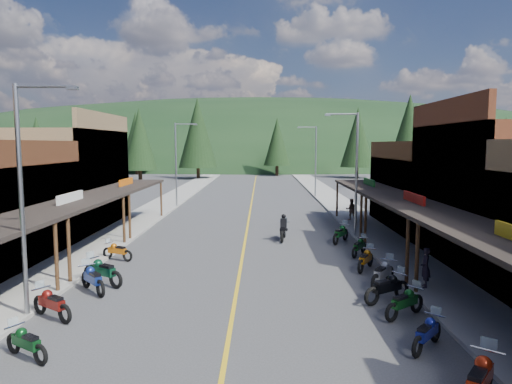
{
  "coord_description": "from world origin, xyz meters",
  "views": [
    {
      "loc": [
        1.01,
        -21.17,
        6.01
      ],
      "look_at": [
        0.68,
        7.48,
        3.0
      ],
      "focal_mm": 32.0,
      "sensor_mm": 36.0,
      "label": 1
    }
  ],
  "objects_px": {
    "bike_east_9": "(359,246)",
    "streetlight_0": "(25,190)",
    "shop_west_3": "(56,179)",
    "pine_9": "(421,142)",
    "pine_11": "(409,135)",
    "bike_west_6": "(93,278)",
    "pine_10": "(139,139)",
    "bike_east_5": "(405,301)",
    "bike_east_8": "(366,258)",
    "streetlight_1": "(177,161)",
    "pine_4": "(358,137)",
    "bike_east_10": "(341,233)",
    "bike_east_7": "(383,272)",
    "rider_on_bike": "(283,230)",
    "pine_1": "(136,138)",
    "pine_0": "(37,142)",
    "pine_3": "(277,142)",
    "bike_east_3": "(480,378)",
    "pine_6": "(505,142)",
    "pine_7": "(106,138)",
    "bike_east_4": "(427,332)",
    "shop_east_3": "(440,193)",
    "pedestrian_east_a": "(425,267)",
    "bike_west_8": "(117,250)",
    "pedestrian_east_b": "(351,209)",
    "pine_2": "(198,133)",
    "bike_west_7": "(102,270)",
    "streetlight_2": "(354,169)",
    "bike_west_4": "(26,341)",
    "pine_8": "(90,144)",
    "bike_west_5": "(52,302)",
    "streetlight_3": "(314,158)",
    "pine_5": "(424,134)",
    "bike_east_6": "(387,286)"
  },
  "relations": [
    {
      "from": "shop_east_3",
      "to": "bike_west_7",
      "type": "distance_m",
      "value": 23.86
    },
    {
      "from": "bike_east_8",
      "to": "pedestrian_east_b",
      "type": "relative_size",
      "value": 1.21
    },
    {
      "from": "bike_east_9",
      "to": "streetlight_0",
      "type": "bearing_deg",
      "value": -113.54
    },
    {
      "from": "bike_east_5",
      "to": "bike_east_10",
      "type": "distance_m",
      "value": 12.08
    },
    {
      "from": "pine_2",
      "to": "bike_east_4",
      "type": "height_order",
      "value": "pine_2"
    },
    {
      "from": "streetlight_2",
      "to": "bike_east_8",
      "type": "height_order",
      "value": "streetlight_2"
    },
    {
      "from": "pine_3",
      "to": "bike_east_10",
      "type": "relative_size",
      "value": 4.97
    },
    {
      "from": "bike_west_4",
      "to": "bike_east_9",
      "type": "relative_size",
      "value": 0.97
    },
    {
      "from": "pine_10",
      "to": "bike_east_10",
      "type": "bearing_deg",
      "value": -61.35
    },
    {
      "from": "pine_4",
      "to": "rider_on_bike",
      "type": "distance_m",
      "value": 55.68
    },
    {
      "from": "streetlight_0",
      "to": "pine_10",
      "type": "xyz_separation_m",
      "value": [
        -11.05,
        56.0,
        2.32
      ]
    },
    {
      "from": "streetlight_0",
      "to": "rider_on_bike",
      "type": "relative_size",
      "value": 3.4
    },
    {
      "from": "shop_west_3",
      "to": "pine_5",
      "type": "relative_size",
      "value": 0.78
    },
    {
      "from": "shop_east_3",
      "to": "bike_west_4",
      "type": "distance_m",
      "value": 28.11
    },
    {
      "from": "shop_west_3",
      "to": "pine_5",
      "type": "xyz_separation_m",
      "value": [
        47.78,
        60.7,
        4.47
      ]
    },
    {
      "from": "pine_8",
      "to": "bike_east_10",
      "type": "xyz_separation_m",
      "value": [
        27.87,
        -33.69,
        -5.34
      ]
    },
    {
      "from": "pine_5",
      "to": "pine_11",
      "type": "bearing_deg",
      "value": -112.38
    },
    {
      "from": "bike_east_7",
      "to": "rider_on_bike",
      "type": "relative_size",
      "value": 0.94
    },
    {
      "from": "bike_east_3",
      "to": "bike_east_9",
      "type": "xyz_separation_m",
      "value": [
        0.27,
        14.23,
        -0.12
      ]
    },
    {
      "from": "streetlight_2",
      "to": "bike_east_9",
      "type": "relative_size",
      "value": 4.2
    },
    {
      "from": "streetlight_3",
      "to": "pine_2",
      "type": "xyz_separation_m",
      "value": [
        -16.95,
        28.0,
        3.53
      ]
    },
    {
      "from": "bike_west_6",
      "to": "bike_east_10",
      "type": "relative_size",
      "value": 0.99
    },
    {
      "from": "pine_7",
      "to": "bike_east_4",
      "type": "relative_size",
      "value": 6.47
    },
    {
      "from": "pine_6",
      "to": "bike_east_7",
      "type": "xyz_separation_m",
      "value": [
        -39.84,
        -66.32,
        -5.85
      ]
    },
    {
      "from": "shop_east_3",
      "to": "pedestrian_east_a",
      "type": "height_order",
      "value": "shop_east_3"
    },
    {
      "from": "bike_east_3",
      "to": "pine_2",
      "type": "bearing_deg",
      "value": 140.84
    },
    {
      "from": "bike_west_7",
      "to": "bike_east_6",
      "type": "height_order",
      "value": "bike_west_7"
    },
    {
      "from": "pine_11",
      "to": "bike_west_6",
      "type": "bearing_deg",
      "value": -122.04
    },
    {
      "from": "pine_1",
      "to": "bike_west_6",
      "type": "height_order",
      "value": "pine_1"
    },
    {
      "from": "streetlight_0",
      "to": "pedestrian_east_a",
      "type": "height_order",
      "value": "streetlight_0"
    },
    {
      "from": "bike_east_5",
      "to": "bike_east_8",
      "type": "xyz_separation_m",
      "value": [
        0.01,
        6.01,
        -0.01
      ]
    },
    {
      "from": "pine_0",
      "to": "pine_3",
      "type": "distance_m",
      "value": 44.18
    },
    {
      "from": "pine_11",
      "to": "bike_west_5",
      "type": "bearing_deg",
      "value": -120.73
    },
    {
      "from": "bike_west_8",
      "to": "rider_on_bike",
      "type": "relative_size",
      "value": 0.8
    },
    {
      "from": "streetlight_1",
      "to": "pine_4",
      "type": "height_order",
      "value": "pine_4"
    },
    {
      "from": "pine_6",
      "to": "bike_east_3",
      "type": "xyz_separation_m",
      "value": [
        -39.96,
        -75.17,
        -5.82
      ]
    },
    {
      "from": "streetlight_3",
      "to": "pine_10",
      "type": "distance_m",
      "value": 32.06
    },
    {
      "from": "bike_west_5",
      "to": "bike_west_6",
      "type": "relative_size",
      "value": 0.97
    },
    {
      "from": "shop_east_3",
      "to": "pedestrian_east_a",
      "type": "xyz_separation_m",
      "value": [
        -5.99,
        -14.12,
        -1.56
      ]
    },
    {
      "from": "shop_east_3",
      "to": "bike_east_4",
      "type": "xyz_separation_m",
      "value": [
        -7.88,
        -19.59,
        -1.98
      ]
    },
    {
      "from": "bike_west_8",
      "to": "bike_east_7",
      "type": "relative_size",
      "value": 0.85
    },
    {
      "from": "bike_west_6",
      "to": "bike_west_8",
      "type": "bearing_deg",
      "value": 55.81
    },
    {
      "from": "shop_west_3",
      "to": "pine_9",
      "type": "distance_m",
      "value": 50.71
    },
    {
      "from": "pine_0",
      "to": "bike_west_7",
      "type": "distance_m",
      "value": 73.07
    },
    {
      "from": "pine_9",
      "to": "bike_east_10",
      "type": "xyz_separation_m",
      "value": [
        -18.13,
        -38.69,
        -5.75
      ]
    },
    {
      "from": "pine_3",
      "to": "bike_west_7",
      "type": "height_order",
      "value": "pine_3"
    },
    {
      "from": "pine_11",
      "to": "pedestrian_east_a",
      "type": "relative_size",
      "value": 7.49
    },
    {
      "from": "bike_west_7",
      "to": "bike_east_4",
      "type": "distance_m",
      "value": 13.09
    },
    {
      "from": "bike_west_5",
      "to": "bike_west_6",
      "type": "distance_m",
      "value": 2.84
    },
    {
      "from": "bike_east_3",
      "to": "rider_on_bike",
      "type": "height_order",
      "value": "rider_on_bike"
    }
  ]
}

